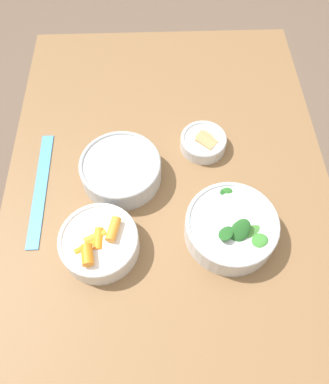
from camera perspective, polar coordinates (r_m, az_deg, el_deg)
The scene contains 7 objects.
ground_plane at distance 1.58m, azimuth 0.37°, elevation -14.43°, with size 10.00×10.00×0.00m, color brown.
dining_table at distance 0.98m, azimuth 0.58°, elevation -4.05°, with size 1.18×0.77×0.76m.
bowl_carrots at distance 0.80m, azimuth -9.91°, elevation -7.59°, with size 0.17×0.17×0.07m.
bowl_greens at distance 0.81m, azimuth 10.15°, elevation -5.29°, with size 0.20×0.20×0.09m.
bowl_beans_hotdog at distance 0.88m, azimuth -6.65°, elevation 3.31°, with size 0.19×0.19×0.06m.
bowl_cookies at distance 0.94m, azimuth 5.97°, elevation 7.61°, with size 0.11×0.11×0.04m.
ruler at distance 0.92m, azimuth -18.35°, elevation 0.60°, with size 0.31×0.03×0.00m.
Camera 1 is at (-0.44, 0.03, 1.52)m, focal length 35.00 mm.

